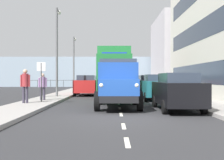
{
  "coord_description": "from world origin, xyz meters",
  "views": [
    {
      "loc": [
        0.33,
        11.06,
        1.51
      ],
      "look_at": [
        0.4,
        -8.35,
        1.36
      ],
      "focal_mm": 46.07,
      "sensor_mm": 36.0,
      "label": 1
    }
  ],
  "objects_px": {
    "truck_vintage_blue": "(118,84)",
    "pedestrian_with_bag": "(25,83)",
    "pedestrian_couple_a": "(43,83)",
    "car_teal_kerbside_1": "(157,87)",
    "street_sign": "(41,75)",
    "lorry_cargo_green": "(114,71)",
    "lamp_post_far": "(74,58)",
    "car_white_oppositeside_1": "(92,83)",
    "car_navy_oppositeside_2": "(95,83)",
    "car_red_oppositeside_0": "(86,85)",
    "lamp_post_promenade": "(57,44)",
    "pedestrian_couple_b": "(43,84)",
    "car_maroon_kerbside_2": "(147,85)",
    "car_silver_kerbside_3": "(141,84)",
    "car_black_kerbside_near": "(177,91)"
  },
  "relations": [
    {
      "from": "car_navy_oppositeside_2",
      "to": "car_teal_kerbside_1",
      "type": "bearing_deg",
      "value": 106.66
    },
    {
      "from": "lorry_cargo_green",
      "to": "pedestrian_couple_b",
      "type": "distance_m",
      "value": 7.12
    },
    {
      "from": "car_maroon_kerbside_2",
      "to": "pedestrian_couple_b",
      "type": "distance_m",
      "value": 10.06
    },
    {
      "from": "truck_vintage_blue",
      "to": "car_silver_kerbside_3",
      "type": "height_order",
      "value": "truck_vintage_blue"
    },
    {
      "from": "car_red_oppositeside_0",
      "to": "pedestrian_with_bag",
      "type": "relative_size",
      "value": 2.32
    },
    {
      "from": "pedestrian_couple_a",
      "to": "car_teal_kerbside_1",
      "type": "bearing_deg",
      "value": 171.13
    },
    {
      "from": "car_black_kerbside_near",
      "to": "car_maroon_kerbside_2",
      "type": "height_order",
      "value": "same"
    },
    {
      "from": "pedestrian_couple_b",
      "to": "car_maroon_kerbside_2",
      "type": "bearing_deg",
      "value": -136.02
    },
    {
      "from": "car_red_oppositeside_0",
      "to": "car_black_kerbside_near",
      "type": "bearing_deg",
      "value": 114.82
    },
    {
      "from": "pedestrian_couple_b",
      "to": "car_teal_kerbside_1",
      "type": "bearing_deg",
      "value": -165.7
    },
    {
      "from": "street_sign",
      "to": "lorry_cargo_green",
      "type": "bearing_deg",
      "value": -121.59
    },
    {
      "from": "pedestrian_with_bag",
      "to": "lamp_post_promenade",
      "type": "distance_m",
      "value": 6.45
    },
    {
      "from": "car_red_oppositeside_0",
      "to": "car_white_oppositeside_1",
      "type": "distance_m",
      "value": 6.58
    },
    {
      "from": "car_white_oppositeside_1",
      "to": "car_navy_oppositeside_2",
      "type": "distance_m",
      "value": 5.69
    },
    {
      "from": "pedestrian_couple_b",
      "to": "truck_vintage_blue",
      "type": "bearing_deg",
      "value": 144.65
    },
    {
      "from": "car_maroon_kerbside_2",
      "to": "car_white_oppositeside_1",
      "type": "relative_size",
      "value": 0.92
    },
    {
      "from": "pedestrian_couple_a",
      "to": "street_sign",
      "type": "xyz_separation_m",
      "value": [
        -1.0,
        4.33,
        0.55
      ]
    },
    {
      "from": "lorry_cargo_green",
      "to": "car_black_kerbside_near",
      "type": "bearing_deg",
      "value": 106.27
    },
    {
      "from": "car_silver_kerbside_3",
      "to": "street_sign",
      "type": "relative_size",
      "value": 1.78
    },
    {
      "from": "car_red_oppositeside_0",
      "to": "car_navy_oppositeside_2",
      "type": "distance_m",
      "value": 12.27
    },
    {
      "from": "lamp_post_far",
      "to": "truck_vintage_blue",
      "type": "bearing_deg",
      "value": 105.11
    },
    {
      "from": "truck_vintage_blue",
      "to": "pedestrian_with_bag",
      "type": "bearing_deg",
      "value": -13.29
    },
    {
      "from": "car_red_oppositeside_0",
      "to": "pedestrian_couple_b",
      "type": "distance_m",
      "value": 7.31
    },
    {
      "from": "car_black_kerbside_near",
      "to": "lamp_post_far",
      "type": "bearing_deg",
      "value": -67.8
    },
    {
      "from": "lorry_cargo_green",
      "to": "car_red_oppositeside_0",
      "type": "height_order",
      "value": "lorry_cargo_green"
    },
    {
      "from": "car_teal_kerbside_1",
      "to": "lamp_post_far",
      "type": "distance_m",
      "value": 13.68
    },
    {
      "from": "pedestrian_with_bag",
      "to": "lamp_post_promenade",
      "type": "bearing_deg",
      "value": -95.94
    },
    {
      "from": "car_red_oppositeside_0",
      "to": "pedestrian_with_bag",
      "type": "height_order",
      "value": "pedestrian_with_bag"
    },
    {
      "from": "car_red_oppositeside_0",
      "to": "car_white_oppositeside_1",
      "type": "bearing_deg",
      "value": -90.0
    },
    {
      "from": "car_teal_kerbside_1",
      "to": "car_maroon_kerbside_2",
      "type": "distance_m",
      "value": 5.14
    },
    {
      "from": "car_white_oppositeside_1",
      "to": "street_sign",
      "type": "xyz_separation_m",
      "value": [
        1.79,
        14.84,
        0.79
      ]
    },
    {
      "from": "car_maroon_kerbside_2",
      "to": "pedestrian_couple_b",
      "type": "height_order",
      "value": "pedestrian_couple_b"
    },
    {
      "from": "truck_vintage_blue",
      "to": "lamp_post_far",
      "type": "height_order",
      "value": "lamp_post_far"
    },
    {
      "from": "pedestrian_with_bag",
      "to": "lamp_post_far",
      "type": "bearing_deg",
      "value": -92.06
    },
    {
      "from": "car_teal_kerbside_1",
      "to": "pedestrian_couple_b",
      "type": "distance_m",
      "value": 7.48
    },
    {
      "from": "car_red_oppositeside_0",
      "to": "pedestrian_couple_a",
      "type": "height_order",
      "value": "pedestrian_couple_a"
    },
    {
      "from": "car_teal_kerbside_1",
      "to": "car_navy_oppositeside_2",
      "type": "height_order",
      "value": "same"
    },
    {
      "from": "car_navy_oppositeside_2",
      "to": "street_sign",
      "type": "relative_size",
      "value": 2.05
    },
    {
      "from": "car_black_kerbside_near",
      "to": "car_red_oppositeside_0",
      "type": "relative_size",
      "value": 1.06
    },
    {
      "from": "car_maroon_kerbside_2",
      "to": "car_white_oppositeside_1",
      "type": "height_order",
      "value": "same"
    },
    {
      "from": "pedestrian_couple_a",
      "to": "lamp_post_promenade",
      "type": "distance_m",
      "value": 3.1
    },
    {
      "from": "car_white_oppositeside_1",
      "to": "lamp_post_promenade",
      "type": "distance_m",
      "value": 10.52
    },
    {
      "from": "truck_vintage_blue",
      "to": "car_silver_kerbside_3",
      "type": "bearing_deg",
      "value": -99.75
    },
    {
      "from": "lorry_cargo_green",
      "to": "lamp_post_promenade",
      "type": "xyz_separation_m",
      "value": [
        4.22,
        1.79,
        1.95
      ]
    },
    {
      "from": "pedestrian_with_bag",
      "to": "pedestrian_couple_a",
      "type": "relative_size",
      "value": 1.09
    },
    {
      "from": "car_teal_kerbside_1",
      "to": "lamp_post_far",
      "type": "xyz_separation_m",
      "value": [
        7.13,
        -11.35,
        2.72
      ]
    },
    {
      "from": "car_navy_oppositeside_2",
      "to": "pedestrian_couple_a",
      "type": "bearing_deg",
      "value": 80.23
    },
    {
      "from": "car_white_oppositeside_1",
      "to": "lamp_post_far",
      "type": "relative_size",
      "value": 0.78
    },
    {
      "from": "car_black_kerbside_near",
      "to": "car_white_oppositeside_1",
      "type": "xyz_separation_m",
      "value": [
        5.22,
        -17.87,
        0.0
      ]
    },
    {
      "from": "car_silver_kerbside_3",
      "to": "street_sign",
      "type": "height_order",
      "value": "street_sign"
    }
  ]
}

